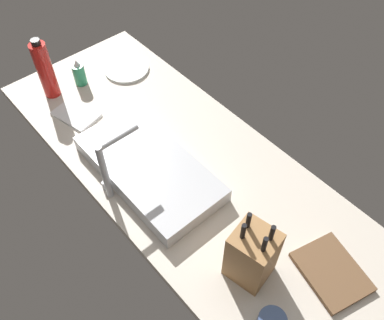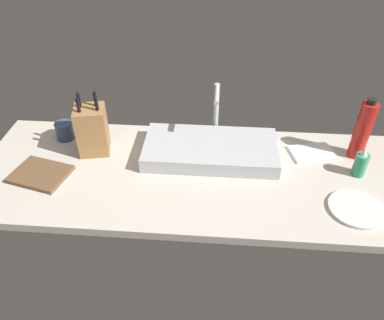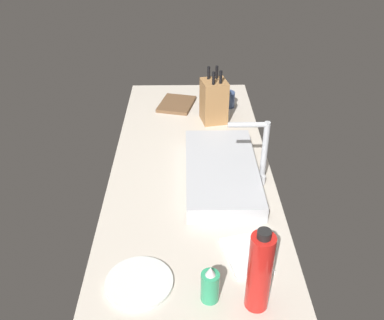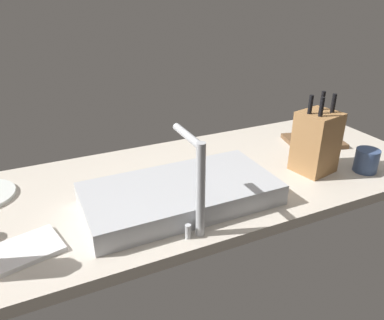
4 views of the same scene
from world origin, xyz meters
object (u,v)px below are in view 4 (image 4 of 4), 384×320
object	(u,v)px
coffee_mug	(366,160)
faucet	(197,178)
sink_basin	(181,194)
knife_block	(316,142)
cutting_board	(314,141)
dish_towel	(22,251)

from	to	relation	value
coffee_mug	faucet	bearing A→B (deg)	5.18
sink_basin	knife_block	distance (cm)	51.67
sink_basin	coffee_mug	bearing A→B (deg)	173.07
sink_basin	knife_block	size ratio (longest dim) A/B	2.07
sink_basin	cutting_board	xyz separation A→B (cm)	(-68.82, -19.26, -2.30)
coffee_mug	cutting_board	bearing A→B (deg)	-92.64
knife_block	sink_basin	bearing A→B (deg)	-11.29
coffee_mug	knife_block	bearing A→B (deg)	-27.02
sink_basin	dish_towel	world-z (taller)	sink_basin
faucet	coffee_mug	distance (cm)	70.56
knife_block	cutting_board	world-z (taller)	knife_block
cutting_board	knife_block	bearing A→B (deg)	47.11
sink_basin	coffee_mug	size ratio (longest dim) A/B	6.99
faucet	knife_block	world-z (taller)	knife_block
dish_towel	coffee_mug	size ratio (longest dim) A/B	2.24
knife_block	cutting_board	bearing A→B (deg)	-144.38
knife_block	dish_towel	size ratio (longest dim) A/B	1.51
sink_basin	knife_block	bearing A→B (deg)	-179.80
cutting_board	coffee_mug	world-z (taller)	coffee_mug
faucet	coffee_mug	xyz separation A→B (cm)	(-69.28, -6.28, -11.85)
cutting_board	coffee_mug	xyz separation A→B (cm)	(1.27, 27.48, 3.20)
faucet	coffee_mug	bearing A→B (deg)	-174.82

